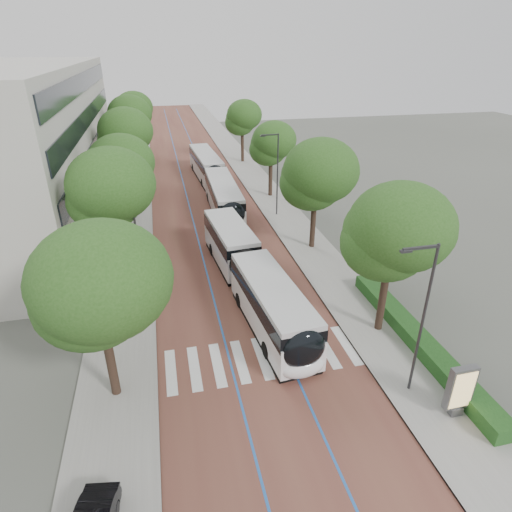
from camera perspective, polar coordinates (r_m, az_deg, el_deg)
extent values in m
plane|color=#51544C|center=(23.60, 0.95, -15.04)|extent=(160.00, 160.00, 0.00)
cube|color=brown|center=(59.38, -8.46, 11.00)|extent=(11.00, 140.00, 0.02)
cube|color=gray|center=(59.29, -15.80, 10.32)|extent=(4.00, 140.00, 0.12)
cube|color=gray|center=(60.37, -1.22, 11.58)|extent=(4.00, 140.00, 0.12)
cube|color=gray|center=(59.22, -13.94, 10.52)|extent=(0.20, 140.00, 0.14)
cube|color=gray|center=(60.03, -3.03, 11.46)|extent=(0.20, 140.00, 0.14)
cube|color=silver|center=(23.94, -11.28, -14.87)|extent=(0.55, 3.60, 0.01)
cube|color=silver|center=(23.94, -8.20, -14.56)|extent=(0.55, 3.60, 0.01)
cube|color=silver|center=(24.02, -5.14, -14.21)|extent=(0.55, 3.60, 0.01)
cube|color=silver|center=(24.15, -2.12, -13.82)|extent=(0.55, 3.60, 0.01)
cube|color=silver|center=(24.35, 0.84, -13.40)|extent=(0.55, 3.60, 0.01)
cube|color=silver|center=(24.62, 3.75, -12.96)|extent=(0.55, 3.60, 0.01)
cube|color=silver|center=(24.94, 6.57, -12.49)|extent=(0.55, 3.60, 0.01)
cube|color=silver|center=(25.32, 9.31, -12.01)|extent=(0.55, 3.60, 0.01)
cube|color=silver|center=(25.75, 11.94, -11.52)|extent=(0.55, 3.60, 0.01)
cube|color=#225AAC|center=(59.28, -10.02, 10.87)|extent=(0.12, 126.00, 0.01)
cube|color=#225AAC|center=(59.51, -6.90, 11.14)|extent=(0.12, 126.00, 0.01)
cube|color=black|center=(47.26, -20.17, 9.40)|extent=(0.12, 38.00, 1.60)
cube|color=black|center=(46.50, -20.79, 13.16)|extent=(0.12, 38.00, 1.60)
cube|color=black|center=(45.96, -21.45, 17.01)|extent=(0.12, 38.00, 1.60)
cube|color=black|center=(45.64, -22.11, 20.69)|extent=(0.12, 38.00, 1.60)
cube|color=#153C15|center=(26.50, 20.77, -10.32)|extent=(1.20, 14.00, 0.80)
cylinder|color=#313134|center=(21.36, 21.30, -8.25)|extent=(0.14, 0.14, 8.00)
cube|color=#313134|center=(19.08, 21.20, 1.03)|extent=(1.70, 0.12, 0.12)
cube|color=#313134|center=(18.74, 19.37, 0.61)|extent=(0.50, 0.20, 0.10)
cylinder|color=#313134|center=(42.27, 2.88, 10.68)|extent=(0.14, 0.14, 8.00)
cube|color=#313134|center=(41.17, 1.89, 15.85)|extent=(1.70, 0.12, 0.12)
cube|color=#313134|center=(41.01, 0.90, 15.70)|extent=(0.50, 0.20, 0.10)
cylinder|color=#313134|center=(27.70, -15.41, 0.91)|extent=(0.14, 0.14, 8.00)
cylinder|color=black|center=(22.05, -18.82, -13.02)|extent=(0.44, 0.44, 4.26)
ellipsoid|color=#244E19|center=(19.91, -20.44, -4.32)|extent=(6.11, 6.11, 5.19)
cylinder|color=black|center=(29.34, -17.75, -1.10)|extent=(0.44, 0.44, 5.34)
ellipsoid|color=#244E19|center=(27.54, -19.14, 7.89)|extent=(5.24, 5.24, 4.45)
cylinder|color=black|center=(37.69, -16.96, 4.69)|extent=(0.44, 0.44, 4.71)
ellipsoid|color=#244E19|center=(36.39, -17.86, 10.94)|extent=(5.23, 5.23, 4.45)
cylinder|color=black|center=(47.08, -16.50, 9.35)|extent=(0.44, 0.44, 5.18)
ellipsoid|color=#244E19|center=(45.99, -17.28, 14.94)|extent=(5.36, 5.36, 4.56)
cylinder|color=black|center=(58.68, -16.10, 12.65)|extent=(0.44, 0.44, 5.12)
ellipsoid|color=#244E19|center=(57.82, -16.70, 17.12)|extent=(5.36, 5.36, 4.56)
cylinder|color=black|center=(73.44, -15.74, 15.02)|extent=(0.44, 0.44, 4.31)
ellipsoid|color=#244E19|center=(72.82, -16.13, 18.02)|extent=(5.75, 5.75, 4.89)
cylinder|color=black|center=(26.28, 16.51, -5.46)|extent=(0.44, 0.44, 4.42)
ellipsoid|color=#244E19|center=(24.47, 17.71, 2.57)|extent=(5.75, 5.75, 4.89)
cylinder|color=black|center=(35.98, 7.61, 4.29)|extent=(0.44, 0.44, 4.33)
ellipsoid|color=#244E19|center=(34.69, 8.00, 10.31)|extent=(6.00, 6.00, 5.10)
cylinder|color=black|center=(48.64, 1.94, 10.27)|extent=(0.44, 0.44, 4.06)
ellipsoid|color=#244E19|center=(47.73, 2.01, 14.53)|extent=(4.79, 4.79, 4.07)
cylinder|color=black|center=(63.73, -1.82, 14.31)|extent=(0.44, 0.44, 4.30)
ellipsoid|color=#244E19|center=(63.02, -1.87, 17.78)|extent=(4.93, 4.93, 4.19)
cylinder|color=black|center=(29.62, -1.22, -1.42)|extent=(2.37, 1.11, 2.30)
cube|color=white|center=(25.71, 2.17, -7.53)|extent=(3.34, 9.55, 1.82)
cube|color=black|center=(25.09, 2.22, -5.38)|extent=(3.36, 9.37, 0.97)
cube|color=#BBBCBE|center=(24.75, 2.24, -4.12)|extent=(3.27, 9.36, 0.31)
cube|color=black|center=(26.33, 2.13, -9.49)|extent=(3.26, 9.17, 0.35)
cube|color=white|center=(33.56, -3.38, 1.10)|extent=(3.19, 7.94, 1.82)
cube|color=black|center=(33.09, -3.43, 2.88)|extent=(3.22, 7.78, 0.97)
cube|color=#BBBCBE|center=(32.84, -3.46, 3.91)|extent=(3.13, 7.78, 0.31)
cube|color=black|center=(34.05, -3.33, -0.55)|extent=(3.12, 7.62, 0.35)
ellipsoid|color=black|center=(21.92, 6.37, -12.21)|extent=(2.44, 1.31, 2.28)
ellipsoid|color=white|center=(22.61, 6.27, -14.54)|extent=(2.43, 1.21, 1.14)
cylinder|color=black|center=(24.13, 1.46, -12.40)|extent=(0.39, 1.02, 1.00)
cylinder|color=black|center=(24.82, 6.49, -11.30)|extent=(0.39, 1.02, 1.00)
cylinder|color=black|center=(35.13, -5.84, 0.84)|extent=(0.39, 1.02, 1.00)
cylinder|color=black|center=(35.61, -2.29, 1.34)|extent=(0.39, 1.02, 1.00)
cylinder|color=black|center=(28.28, -2.18, -5.89)|extent=(0.39, 1.02, 1.00)
cylinder|color=black|center=(28.88, 2.15, -5.14)|extent=(0.39, 1.02, 1.00)
cube|color=white|center=(43.98, -4.36, 7.37)|extent=(2.71, 12.04, 1.82)
cube|color=black|center=(43.61, -4.41, 8.78)|extent=(2.75, 11.80, 0.97)
cube|color=#BBBCBE|center=(43.42, -4.44, 9.59)|extent=(2.66, 11.80, 0.31)
cube|color=black|center=(44.34, -4.31, 6.04)|extent=(2.66, 11.56, 0.35)
ellipsoid|color=black|center=(38.28, -3.18, 5.61)|extent=(2.37, 1.14, 2.28)
ellipsoid|color=white|center=(38.65, -3.12, 4.01)|extent=(2.37, 1.04, 1.14)
cylinder|color=black|center=(40.77, -5.20, 4.61)|extent=(0.32, 1.01, 1.00)
cylinder|color=black|center=(41.06, -2.06, 4.87)|extent=(0.32, 1.01, 1.00)
cylinder|color=black|center=(47.68, -6.33, 7.86)|extent=(0.32, 1.01, 1.00)
cylinder|color=black|center=(47.93, -3.62, 8.07)|extent=(0.32, 1.01, 1.00)
cube|color=white|center=(56.23, -6.64, 11.55)|extent=(3.16, 12.12, 1.82)
cube|color=black|center=(55.95, -6.70, 12.68)|extent=(3.19, 11.88, 0.97)
cube|color=#BBBCBE|center=(55.80, -6.74, 13.32)|extent=(3.10, 11.88, 0.31)
cube|color=black|center=(56.52, -6.58, 10.49)|extent=(3.09, 11.64, 0.35)
ellipsoid|color=black|center=(50.47, -5.49, 10.74)|extent=(2.41, 1.23, 2.28)
ellipsoid|color=white|center=(50.75, -5.42, 9.49)|extent=(2.40, 1.13, 1.14)
cylinder|color=black|center=(52.84, -7.12, 9.68)|extent=(0.36, 1.02, 1.00)
cylinder|color=black|center=(53.22, -4.69, 9.92)|extent=(0.36, 1.02, 1.00)
cylinder|color=black|center=(59.89, -8.34, 11.63)|extent=(0.36, 1.02, 1.00)
cylinder|color=black|center=(60.23, -6.17, 11.83)|extent=(0.36, 1.02, 1.00)
cube|color=#59595B|center=(23.15, 24.92, -18.07)|extent=(0.61, 0.51, 0.40)
cube|color=#59595B|center=(22.28, 25.60, -15.55)|extent=(1.31, 0.37, 2.30)
cube|color=#E9C47B|center=(22.17, 25.90, -15.84)|extent=(1.10, 0.04, 2.00)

